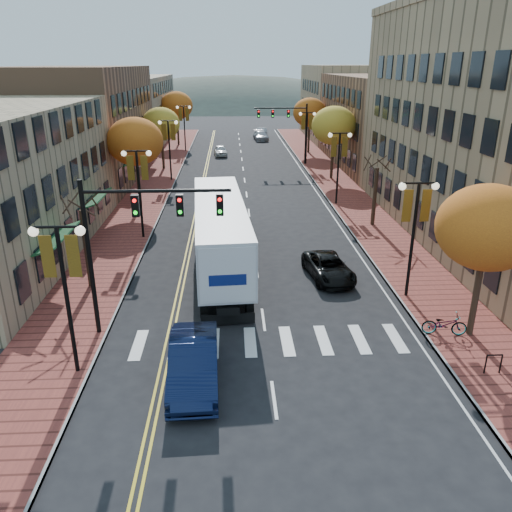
{
  "coord_description": "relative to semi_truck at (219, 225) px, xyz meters",
  "views": [
    {
      "loc": [
        -1.41,
        -16.8,
        11.31
      ],
      "look_at": [
        -0.21,
        6.65,
        2.2
      ],
      "focal_mm": 35.0,
      "sensor_mm": 36.0,
      "label": 1
    }
  ],
  "objects": [
    {
      "name": "car_far_white",
      "position": [
        -0.54,
        37.55,
        -1.73
      ],
      "size": [
        1.91,
        4.11,
        1.36
      ],
      "primitive_type": "imported",
      "rotation": [
        0.0,
        0.0,
        0.08
      ],
      "color": "silver",
      "rests_on": "ground"
    },
    {
      "name": "navy_sedan",
      "position": [
        -0.78,
        -11.94,
        -1.57
      ],
      "size": [
        1.97,
        5.18,
        1.69
      ],
      "primitive_type": "imported",
      "rotation": [
        0.0,
        0.0,
        0.04
      ],
      "color": "#0C1533",
      "rests_on": "ground"
    },
    {
      "name": "building_right_mid",
      "position": [
        20.65,
        30.83,
        2.59
      ],
      "size": [
        15.0,
        24.0,
        10.0
      ],
      "primitive_type": "cube",
      "color": "brown",
      "rests_on": "ground"
    },
    {
      "name": "lamp_right_a",
      "position": [
        9.65,
        -5.17,
        1.88
      ],
      "size": [
        1.96,
        0.36,
        6.05
      ],
      "color": "black",
      "rests_on": "ground"
    },
    {
      "name": "car_far_silver",
      "position": [
        5.52,
        51.18,
        -1.71
      ],
      "size": [
        2.39,
        5.0,
        1.41
      ],
      "primitive_type": "imported",
      "rotation": [
        0.0,
        0.0,
        0.09
      ],
      "color": "#9E9EA5",
      "rests_on": "ground"
    },
    {
      "name": "black_suv",
      "position": [
        6.11,
        -2.49,
        -1.77
      ],
      "size": [
        2.68,
        4.8,
        1.27
      ],
      "primitive_type": "imported",
      "rotation": [
        0.0,
        0.0,
        0.13
      ],
      "color": "black",
      "rests_on": "ground"
    },
    {
      "name": "building_left_mid",
      "position": [
        -14.85,
        24.83,
        3.09
      ],
      "size": [
        12.0,
        24.0,
        11.0
      ],
      "primitive_type": "cube",
      "color": "brown",
      "rests_on": "ground"
    },
    {
      "name": "traffic_mast_near",
      "position": [
        -3.33,
        -8.18,
        2.51
      ],
      "size": [
        6.1,
        0.35,
        7.0
      ],
      "color": "black",
      "rests_on": "ground"
    },
    {
      "name": "tree_right_a",
      "position": [
        11.15,
        -9.17,
        2.64
      ],
      "size": [
        4.16,
        4.16,
        6.69
      ],
      "color": "#382619",
      "rests_on": "sidewalk_right"
    },
    {
      "name": "traffic_mast_far",
      "position": [
        7.63,
        30.82,
        2.51
      ],
      "size": [
        6.1,
        0.34,
        7.0
      ],
      "color": "black",
      "rests_on": "ground"
    },
    {
      "name": "lamp_left_a",
      "position": [
        -5.35,
        -11.17,
        1.88
      ],
      "size": [
        1.96,
        0.36,
        6.05
      ],
      "color": "black",
      "rests_on": "ground"
    },
    {
      "name": "tree_right_c",
      "position": [
        11.15,
        22.83,
        3.04
      ],
      "size": [
        4.48,
        4.48,
        7.21
      ],
      "color": "#382619",
      "rests_on": "sidewalk_right"
    },
    {
      "name": "lamp_left_b",
      "position": [
        -5.35,
        4.83,
        1.88
      ],
      "size": [
        1.96,
        0.36,
        6.05
      ],
      "color": "black",
      "rests_on": "ground"
    },
    {
      "name": "sidewalk_right",
      "position": [
        11.15,
        21.33,
        -2.34
      ],
      "size": [
        4.0,
        85.0,
        0.15
      ],
      "primitive_type": "cube",
      "color": "brown",
      "rests_on": "ground"
    },
    {
      "name": "tree_left_b",
      "position": [
        -6.85,
        12.83,
        3.04
      ],
      "size": [
        4.48,
        4.48,
        7.21
      ],
      "color": "#382619",
      "rests_on": "sidewalk_left"
    },
    {
      "name": "ground",
      "position": [
        2.15,
        -11.17,
        -2.41
      ],
      "size": [
        200.0,
        200.0,
        0.0
      ],
      "primitive_type": "plane",
      "color": "black",
      "rests_on": "ground"
    },
    {
      "name": "building_left_far",
      "position": [
        -14.85,
        49.83,
        2.34
      ],
      "size": [
        12.0,
        26.0,
        9.5
      ],
      "primitive_type": "cube",
      "color": "#9E8966",
      "rests_on": "ground"
    },
    {
      "name": "tree_left_d",
      "position": [
        -6.85,
        46.83,
        3.19
      ],
      "size": [
        4.61,
        4.61,
        7.42
      ],
      "color": "#382619",
      "rests_on": "sidewalk_left"
    },
    {
      "name": "lamp_right_b",
      "position": [
        9.65,
        12.83,
        1.88
      ],
      "size": [
        1.96,
        0.36,
        6.05
      ],
      "color": "black",
      "rests_on": "ground"
    },
    {
      "name": "car_far_oncoming",
      "position": [
        5.87,
        55.58,
        -1.7
      ],
      "size": [
        1.73,
        4.37,
        1.42
      ],
      "primitive_type": "imported",
      "rotation": [
        0.0,
        0.0,
        3.2
      ],
      "color": "#B1B0B9",
      "rests_on": "ground"
    },
    {
      "name": "semi_truck",
      "position": [
        0.0,
        0.0,
        0.0
      ],
      "size": [
        3.68,
        16.63,
        4.12
      ],
      "rotation": [
        0.0,
        0.0,
        0.06
      ],
      "color": "black",
      "rests_on": "ground"
    },
    {
      "name": "lamp_left_d",
      "position": [
        -5.35,
        40.83,
        1.88
      ],
      "size": [
        1.96,
        0.36,
        6.05
      ],
      "color": "black",
      "rests_on": "ground"
    },
    {
      "name": "tree_left_a",
      "position": [
        -6.85,
        -3.17,
        -0.16
      ],
      "size": [
        0.28,
        0.28,
        4.2
      ],
      "color": "#382619",
      "rests_on": "sidewalk_left"
    },
    {
      "name": "bicycle",
      "position": [
        9.95,
        -9.2,
        -1.75
      ],
      "size": [
        2.01,
        0.96,
        1.01
      ],
      "primitive_type": "imported",
      "rotation": [
        0.0,
        0.0,
        1.41
      ],
      "color": "gray",
      "rests_on": "sidewalk_right"
    },
    {
      "name": "sidewalk_left",
      "position": [
        -6.85,
        21.33,
        -2.34
      ],
      "size": [
        4.0,
        85.0,
        0.15
      ],
      "primitive_type": "cube",
      "color": "brown",
      "rests_on": "ground"
    },
    {
      "name": "tree_right_b",
      "position": [
        11.15,
        6.83,
        -0.16
      ],
      "size": [
        0.28,
        0.28,
        4.2
      ],
      "color": "#382619",
      "rests_on": "sidewalk_right"
    },
    {
      "name": "tree_left_c",
      "position": [
        -6.85,
        28.83,
        2.64
      ],
      "size": [
        4.16,
        4.16,
        6.69
      ],
      "color": "#382619",
      "rests_on": "sidewalk_left"
    },
    {
      "name": "lamp_left_c",
      "position": [
        -5.35,
        22.83,
        1.88
      ],
      "size": [
        1.96,
        0.36,
        6.05
      ],
      "color": "black",
      "rests_on": "ground"
    },
    {
      "name": "building_right_far",
      "position": [
        20.65,
        52.83,
        3.09
      ],
      "size": [
        15.0,
        20.0,
        11.0
      ],
      "primitive_type": "cube",
      "color": "#9E8966",
      "rests_on": "ground"
    },
    {
      "name": "lamp_right_c",
      "position": [
        9.65,
        30.83,
        1.88
      ],
      "size": [
        1.96,
        0.36,
        6.05
      ],
      "color": "black",
      "rests_on": "ground"
    },
    {
      "name": "tree_right_d",
      "position": [
        11.15,
        38.83,
        2.88
      ],
      "size": [
        4.35,
        4.35,
        7.0
      ],
      "color": "#382619",
      "rests_on": "sidewalk_right"
    }
  ]
}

